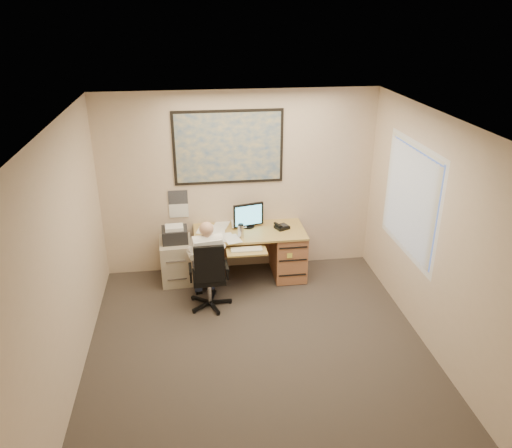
{
  "coord_description": "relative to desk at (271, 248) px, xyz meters",
  "views": [
    {
      "loc": [
        -0.67,
        -4.61,
        3.75
      ],
      "look_at": [
        0.12,
        1.3,
        1.11
      ],
      "focal_mm": 35.0,
      "sensor_mm": 36.0,
      "label": 1
    }
  ],
  "objects": [
    {
      "name": "window_blinds",
      "position": [
        1.54,
        -1.1,
        1.11
      ],
      "size": [
        0.06,
        1.4,
        1.3
      ],
      "primitive_type": null,
      "color": "beige",
      "rests_on": "room_shell"
    },
    {
      "name": "filing_cabinet",
      "position": [
        -1.4,
        0.03,
        -0.07
      ],
      "size": [
        0.48,
        0.57,
        0.88
      ],
      "rotation": [
        0.0,
        0.0,
        0.05
      ],
      "color": "#B5A992",
      "rests_on": "ground"
    },
    {
      "name": "desk",
      "position": [
        0.0,
        0.0,
        0.0
      ],
      "size": [
        1.6,
        0.97,
        1.11
      ],
      "color": "tan",
      "rests_on": "ground"
    },
    {
      "name": "office_chair",
      "position": [
        -0.96,
        -0.76,
        -0.15
      ],
      "size": [
        0.6,
        0.6,
        0.99
      ],
      "rotation": [
        0.0,
        0.0,
        0.03
      ],
      "color": "black",
      "rests_on": "ground"
    },
    {
      "name": "room_shell",
      "position": [
        -0.43,
        -1.9,
        0.91
      ],
      "size": [
        4.0,
        4.5,
        2.7
      ],
      "color": "#37302B",
      "rests_on": "ground"
    },
    {
      "name": "person",
      "position": [
        -0.96,
        -0.68,
        0.16
      ],
      "size": [
        0.61,
        0.78,
        1.21
      ],
      "primitive_type": null,
      "rotation": [
        0.0,
        0.0,
        0.16
      ],
      "color": "white",
      "rests_on": "office_chair"
    },
    {
      "name": "wall_calendar",
      "position": [
        -1.33,
        0.34,
        0.64
      ],
      "size": [
        0.28,
        0.01,
        0.42
      ],
      "primitive_type": "cube",
      "color": "white",
      "rests_on": "room_shell"
    },
    {
      "name": "world_map",
      "position": [
        -0.58,
        0.33,
        1.46
      ],
      "size": [
        1.56,
        0.03,
        1.06
      ],
      "primitive_type": "cube",
      "color": "#1E4C93",
      "rests_on": "room_shell"
    }
  ]
}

